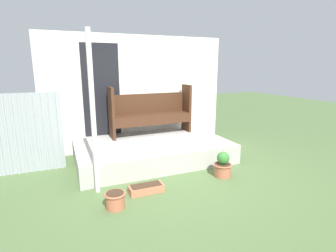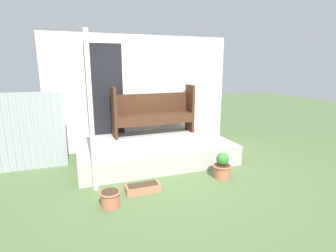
{
  "view_description": "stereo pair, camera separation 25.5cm",
  "coord_description": "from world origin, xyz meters",
  "px_view_note": "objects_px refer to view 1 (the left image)",
  "views": [
    {
      "loc": [
        -1.74,
        -4.01,
        1.91
      ],
      "look_at": [
        0.08,
        0.33,
        0.83
      ],
      "focal_mm": 28.0,
      "sensor_mm": 36.0,
      "label": 1
    },
    {
      "loc": [
        -1.5,
        -4.11,
        1.91
      ],
      "look_at": [
        0.08,
        0.33,
        0.83
      ],
      "focal_mm": 28.0,
      "sensor_mm": 36.0,
      "label": 2
    }
  ],
  "objects_px": {
    "planter_box_rect": "(146,188)",
    "flower_pot_middle": "(223,166)",
    "support_post": "(93,115)",
    "flower_pot_left": "(115,199)",
    "bench": "(151,110)"
  },
  "relations": [
    {
      "from": "planter_box_rect",
      "to": "flower_pot_middle",
      "type": "bearing_deg",
      "value": 2.04
    },
    {
      "from": "support_post",
      "to": "flower_pot_left",
      "type": "bearing_deg",
      "value": -75.4
    },
    {
      "from": "flower_pot_left",
      "to": "planter_box_rect",
      "type": "height_order",
      "value": "flower_pot_left"
    },
    {
      "from": "planter_box_rect",
      "to": "bench",
      "type": "bearing_deg",
      "value": 68.68
    },
    {
      "from": "bench",
      "to": "planter_box_rect",
      "type": "distance_m",
      "value": 2.28
    },
    {
      "from": "flower_pot_middle",
      "to": "support_post",
      "type": "bearing_deg",
      "value": 172.87
    },
    {
      "from": "support_post",
      "to": "planter_box_rect",
      "type": "distance_m",
      "value": 1.38
    },
    {
      "from": "bench",
      "to": "planter_box_rect",
      "type": "bearing_deg",
      "value": -112.76
    },
    {
      "from": "flower_pot_left",
      "to": "planter_box_rect",
      "type": "distance_m",
      "value": 0.6
    },
    {
      "from": "bench",
      "to": "flower_pot_left",
      "type": "bearing_deg",
      "value": -121.61
    },
    {
      "from": "support_post",
      "to": "planter_box_rect",
      "type": "height_order",
      "value": "support_post"
    },
    {
      "from": "support_post",
      "to": "planter_box_rect",
      "type": "relative_size",
      "value": 4.56
    },
    {
      "from": "flower_pot_middle",
      "to": "bench",
      "type": "bearing_deg",
      "value": 109.26
    },
    {
      "from": "support_post",
      "to": "planter_box_rect",
      "type": "bearing_deg",
      "value": -24.73
    },
    {
      "from": "bench",
      "to": "planter_box_rect",
      "type": "relative_size",
      "value": 3.49
    }
  ]
}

